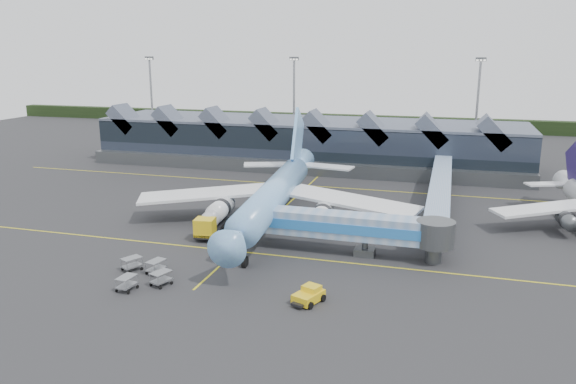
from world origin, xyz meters
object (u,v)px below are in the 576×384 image
(pushback_tug, at_px, (309,295))
(main_airliner, at_px, (277,192))
(jet_bridge, at_px, (356,228))
(fuel_truck, at_px, (213,218))

(pushback_tug, bearing_deg, main_airliner, 135.69)
(pushback_tug, bearing_deg, jet_bridge, 103.23)
(main_airliner, xyz_separation_m, pushback_tug, (10.91, -24.42, -3.74))
(main_airliner, bearing_deg, fuel_truck, -141.58)
(pushback_tug, bearing_deg, fuel_truck, 156.66)
(fuel_truck, xyz_separation_m, pushback_tug, (17.82, -17.80, -1.16))
(main_airliner, height_order, fuel_truck, main_airliner)
(fuel_truck, height_order, pushback_tug, fuel_truck)
(jet_bridge, height_order, fuel_truck, jet_bridge)
(jet_bridge, relative_size, pushback_tug, 6.48)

